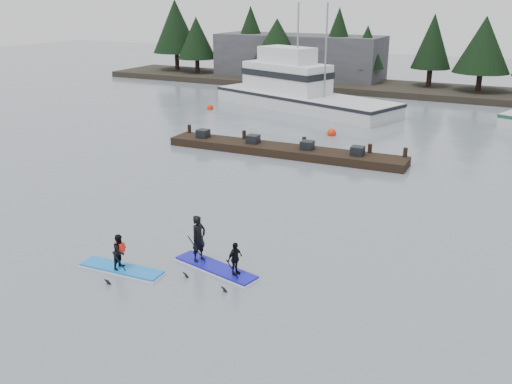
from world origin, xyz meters
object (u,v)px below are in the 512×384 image
at_px(fishing_boat_large, 299,99).
at_px(paddleboard_solo, 121,258).
at_px(floating_dock, 283,151).
at_px(paddleboard_duo, 213,252).

distance_m(fishing_boat_large, paddleboard_solo, 31.16).
bearing_deg(fishing_boat_large, paddleboard_solo, -59.58).
distance_m(floating_dock, paddleboard_solo, 16.40).
height_order(fishing_boat_large, paddleboard_solo, fishing_boat_large).
xyz_separation_m(paddleboard_solo, paddleboard_duo, (2.74, 1.57, 0.15)).
bearing_deg(floating_dock, paddleboard_duo, -76.71).
relative_size(floating_dock, paddleboard_solo, 4.76).
relative_size(fishing_boat_large, floating_dock, 1.17).
distance_m(fishing_boat_large, paddleboard_duo, 30.31).
bearing_deg(fishing_boat_large, paddleboard_duo, -53.92).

